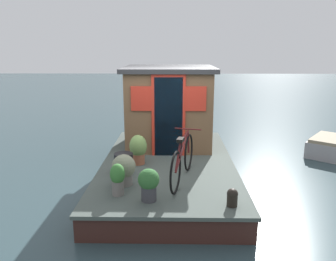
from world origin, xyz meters
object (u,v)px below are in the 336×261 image
bicycle (183,160)px  charcoal_grill (124,159)px  potted_plant_rosemary (138,149)px  potted_plant_lavender (124,169)px  mooring_bollard (232,197)px  houseboat_cabin (169,106)px  potted_plant_mint (118,178)px  potted_plant_basil (149,183)px

bicycle → charcoal_grill: size_ratio=4.50×
potted_plant_rosemary → charcoal_grill: size_ratio=1.55×
potted_plant_lavender → mooring_bollard: potted_plant_lavender is taller
bicycle → charcoal_grill: bicycle is taller
houseboat_cabin → potted_plant_mint: size_ratio=4.04×
bicycle → potted_plant_basil: (-0.81, 0.54, -0.10)m
potted_plant_mint → potted_plant_lavender: potted_plant_lavender is taller
charcoal_grill → mooring_bollard: charcoal_grill is taller
bicycle → mooring_bollard: (-0.97, -0.72, -0.25)m
bicycle → potted_plant_rosemary: size_ratio=2.90×
potted_plant_basil → mooring_bollard: 1.27m
bicycle → houseboat_cabin: bearing=6.6°
houseboat_cabin → potted_plant_lavender: houseboat_cabin is taller
potted_plant_basil → charcoal_grill: potted_plant_basil is taller
charcoal_grill → mooring_bollard: size_ratio=1.41×
potted_plant_mint → mooring_bollard: bearing=-101.6°
potted_plant_rosemary → potted_plant_mint: size_ratio=1.16×
bicycle → potted_plant_basil: bearing=146.6°
mooring_bollard → potted_plant_basil: bearing=82.7°
potted_plant_basil → charcoal_grill: (1.13, 0.55, -0.00)m
potted_plant_mint → charcoal_grill: (0.93, 0.04, 0.00)m
potted_plant_rosemary → potted_plant_lavender: 1.08m
houseboat_cabin → potted_plant_rosemary: (-1.49, 0.60, -0.62)m
houseboat_cabin → potted_plant_basil: 3.25m
bicycle → potted_plant_lavender: bearing=101.6°
potted_plant_lavender → bicycle: bearing=-78.4°
bicycle → mooring_bollard: 1.23m
bicycle → potted_plant_rosemary: 1.23m
houseboat_cabin → mooring_bollard: houseboat_cabin is taller
bicycle → potted_plant_lavender: size_ratio=3.26×
potted_plant_mint → mooring_bollard: potted_plant_mint is taller
houseboat_cabin → mooring_bollard: size_ratio=7.66×
potted_plant_rosemary → potted_plant_mint: potted_plant_rosemary is taller
potted_plant_basil → mooring_bollard: size_ratio=1.87×
potted_plant_rosemary → mooring_bollard: potted_plant_rosemary is taller
potted_plant_rosemary → potted_plant_mint: (-1.48, 0.17, -0.04)m
houseboat_cabin → potted_plant_lavender: (-2.56, 0.73, -0.65)m
potted_plant_lavender → charcoal_grill: bearing=8.9°
potted_plant_basil → mooring_bollard: (-0.16, -1.25, -0.14)m
potted_plant_rosemary → bicycle: bearing=-134.8°
houseboat_cabin → charcoal_grill: bearing=158.1°
charcoal_grill → houseboat_cabin: bearing=-21.9°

